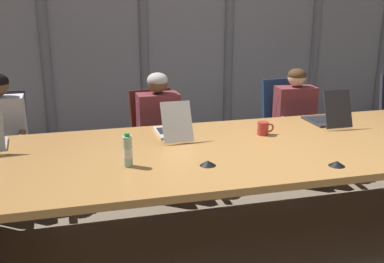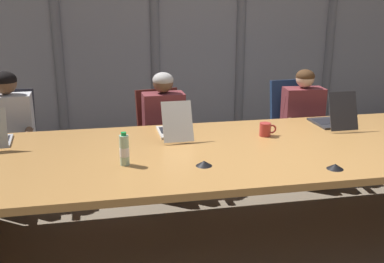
% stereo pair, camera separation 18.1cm
% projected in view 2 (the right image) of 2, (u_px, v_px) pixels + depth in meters
% --- Properties ---
extents(ground_plane, '(14.29, 14.29, 0.00)m').
position_uv_depth(ground_plane, '(271.00, 230.00, 3.57)').
color(ground_plane, '#7F705B').
extents(conference_table, '(4.98, 1.46, 0.73)m').
position_uv_depth(conference_table, '(275.00, 160.00, 3.39)').
color(conference_table, '#B77F42').
rests_on(conference_table, ground_plane).
extents(curtain_backdrop, '(7.14, 0.17, 2.74)m').
position_uv_depth(curtain_backdrop, '(201.00, 33.00, 5.73)').
color(curtain_backdrop, '#9999A0').
rests_on(curtain_backdrop, ground_plane).
extents(laptop_left_mid, '(0.24, 0.49, 0.31)m').
position_uv_depth(laptop_left_mid, '(174.00, 128.00, 3.58)').
color(laptop_left_mid, beige).
rests_on(laptop_left_mid, conference_table).
extents(laptop_center, '(0.25, 0.45, 0.33)m').
position_uv_depth(laptop_center, '(333.00, 119.00, 3.84)').
color(laptop_center, '#2D2D33').
rests_on(laptop_center, conference_table).
extents(office_chair_left_end, '(0.60, 0.60, 0.98)m').
position_uv_depth(office_chair_left_end, '(11.00, 157.00, 4.16)').
color(office_chair_left_end, '#2D2D38').
rests_on(office_chair_left_end, ground_plane).
extents(office_chair_left_mid, '(0.60, 0.61, 0.93)m').
position_uv_depth(office_chair_left_mid, '(163.00, 149.00, 4.43)').
color(office_chair_left_mid, '#511E19').
rests_on(office_chair_left_mid, ground_plane).
extents(office_chair_center, '(0.60, 0.60, 0.97)m').
position_uv_depth(office_chair_center, '(294.00, 139.00, 4.69)').
color(office_chair_center, navy).
rests_on(office_chair_center, ground_plane).
extents(person_left_end, '(0.43, 0.56, 1.19)m').
position_uv_depth(person_left_end, '(9.00, 129.00, 3.93)').
color(person_left_end, silver).
rests_on(person_left_end, ground_plane).
extents(person_left_mid, '(0.42, 0.56, 1.13)m').
position_uv_depth(person_left_mid, '(165.00, 124.00, 4.20)').
color(person_left_mid, brown).
rests_on(person_left_mid, ground_plane).
extents(person_center, '(0.44, 0.57, 1.12)m').
position_uv_depth(person_center, '(306.00, 118.00, 4.46)').
color(person_center, brown).
rests_on(person_center, ground_plane).
extents(water_bottle_primary, '(0.06, 0.06, 0.23)m').
position_uv_depth(water_bottle_primary, '(124.00, 150.00, 2.93)').
color(water_bottle_primary, '#ADD1B2').
rests_on(water_bottle_primary, conference_table).
extents(coffee_mug_near, '(0.14, 0.09, 0.11)m').
position_uv_depth(coffee_mug_near, '(266.00, 129.00, 3.57)').
color(coffee_mug_near, '#B2332D').
rests_on(coffee_mug_near, conference_table).
extents(conference_mic_left_side, '(0.11, 0.11, 0.03)m').
position_uv_depth(conference_mic_left_side, '(204.00, 163.00, 2.94)').
color(conference_mic_left_side, black).
rests_on(conference_mic_left_side, conference_table).
extents(conference_mic_right_side, '(0.11, 0.11, 0.03)m').
position_uv_depth(conference_mic_right_side, '(335.00, 166.00, 2.88)').
color(conference_mic_right_side, black).
rests_on(conference_mic_right_side, conference_table).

